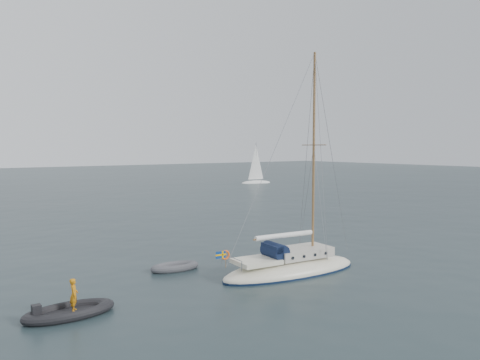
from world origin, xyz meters
TOP-DOWN VIEW (x-y plane):
  - ground at (0.00, 0.00)m, footprint 300.00×300.00m
  - sailboat at (1.36, -2.81)m, footprint 9.08×2.72m
  - dinghy at (-3.58, 1.64)m, footprint 2.92×1.32m
  - rib at (-10.64, -2.32)m, footprint 3.84×1.75m
  - distant_yacht_b at (39.49, 49.49)m, footprint 6.31×3.37m

SIDE VIEW (x-z plane):
  - ground at x=0.00m, z-range 0.00..0.00m
  - dinghy at x=-3.58m, z-range -0.03..0.39m
  - rib at x=-10.64m, z-range -0.55..1.04m
  - sailboat at x=1.36m, z-range -5.49..7.44m
  - distant_yacht_b at x=39.49m, z-range -0.61..7.76m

